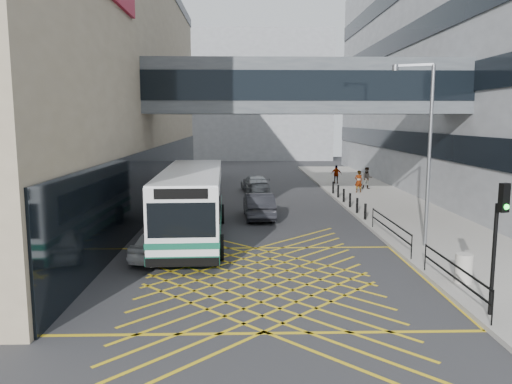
{
  "coord_description": "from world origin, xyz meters",
  "views": [
    {
      "loc": [
        -0.54,
        -17.15,
        5.66
      ],
      "look_at": [
        0.0,
        4.0,
        2.6
      ],
      "focal_mm": 35.0,
      "sensor_mm": 36.0,
      "label": 1
    }
  ],
  "objects": [
    {
      "name": "ground",
      "position": [
        0.0,
        0.0,
        0.0
      ],
      "size": [
        120.0,
        120.0,
        0.0
      ],
      "primitive_type": "plane",
      "color": "#333335"
    },
    {
      "name": "building_far",
      "position": [
        -2.0,
        60.0,
        9.0
      ],
      "size": [
        28.0,
        16.0,
        18.0
      ],
      "primitive_type": "cube",
      "color": "gray",
      "rests_on": "ground"
    },
    {
      "name": "skybridge",
      "position": [
        3.0,
        12.0,
        7.5
      ],
      "size": [
        20.0,
        4.1,
        3.0
      ],
      "color": "#4A4F54",
      "rests_on": "ground"
    },
    {
      "name": "pavement",
      "position": [
        9.0,
        15.0,
        0.08
      ],
      "size": [
        6.0,
        54.0,
        0.16
      ],
      "primitive_type": "cube",
      "color": "#9B968D",
      "rests_on": "ground"
    },
    {
      "name": "box_junction",
      "position": [
        0.0,
        0.0,
        0.0
      ],
      "size": [
        12.0,
        9.0,
        0.01
      ],
      "color": "gold",
      "rests_on": "ground"
    },
    {
      "name": "bus",
      "position": [
        -2.99,
        6.5,
        1.78
      ],
      "size": [
        3.3,
        11.97,
        3.33
      ],
      "rotation": [
        0.0,
        0.0,
        0.04
      ],
      "color": "white",
      "rests_on": "ground"
    },
    {
      "name": "car_white",
      "position": [
        -3.81,
        3.0,
        0.69
      ],
      "size": [
        2.95,
        4.69,
        1.39
      ],
      "primitive_type": "imported",
      "rotation": [
        0.0,
        0.0,
        2.85
      ],
      "color": "silver",
      "rests_on": "ground"
    },
    {
      "name": "car_dark",
      "position": [
        0.35,
        11.33,
        0.75
      ],
      "size": [
        2.14,
        4.91,
        1.51
      ],
      "primitive_type": "imported",
      "rotation": [
        0.0,
        0.0,
        3.19
      ],
      "color": "black",
      "rests_on": "ground"
    },
    {
      "name": "car_silver",
      "position": [
        0.39,
        22.15,
        0.7
      ],
      "size": [
        2.51,
        4.72,
        1.4
      ],
      "primitive_type": "imported",
      "rotation": [
        0.0,
        0.0,
        3.28
      ],
      "color": "#A0A4A8",
      "rests_on": "ground"
    },
    {
      "name": "traffic_light",
      "position": [
        6.52,
        -3.83,
        2.64
      ],
      "size": [
        0.31,
        0.45,
        3.81
      ],
      "rotation": [
        0.0,
        0.0,
        0.35
      ],
      "color": "black",
      "rests_on": "pavement"
    },
    {
      "name": "street_lamp",
      "position": [
        7.31,
        4.19,
        4.64
      ],
      "size": [
        1.72,
        0.88,
        7.86
      ],
      "rotation": [
        0.0,
        0.0,
        -0.4
      ],
      "color": "slate",
      "rests_on": "pavement"
    },
    {
      "name": "litter_bin",
      "position": [
        6.97,
        -0.9,
        0.66
      ],
      "size": [
        0.57,
        0.57,
        0.99
      ],
      "primitive_type": "cylinder",
      "color": "#ADA89E",
      "rests_on": "pavement"
    },
    {
      "name": "kerb_railings",
      "position": [
        6.15,
        1.78,
        0.88
      ],
      "size": [
        0.05,
        12.54,
        1.0
      ],
      "color": "black",
      "rests_on": "pavement"
    },
    {
      "name": "bollards",
      "position": [
        6.25,
        15.0,
        0.61
      ],
      "size": [
        0.14,
        10.14,
        0.9
      ],
      "color": "black",
      "rests_on": "pavement"
    },
    {
      "name": "pedestrian_a",
      "position": [
        8.28,
        20.48,
        1.0
      ],
      "size": [
        0.75,
        0.6,
        1.69
      ],
      "primitive_type": "imported",
      "rotation": [
        0.0,
        0.0,
        3.33
      ],
      "color": "gray",
      "rests_on": "pavement"
    },
    {
      "name": "pedestrian_b",
      "position": [
        9.41,
        22.33,
        1.03
      ],
      "size": [
        0.88,
        0.54,
        1.74
      ],
      "primitive_type": "imported",
      "rotation": [
        0.0,
        0.0,
        -0.06
      ],
      "color": "gray",
      "rests_on": "pavement"
    },
    {
      "name": "pedestrian_c",
      "position": [
        7.58,
        25.9,
        0.96
      ],
      "size": [
        1.02,
        0.66,
        1.59
      ],
      "primitive_type": "imported",
      "rotation": [
        0.0,
        0.0,
        2.9
      ],
      "color": "gray",
      "rests_on": "pavement"
    }
  ]
}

